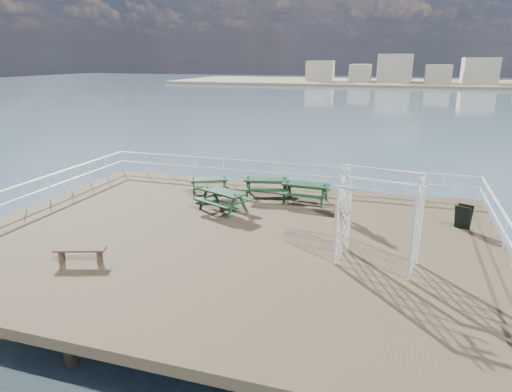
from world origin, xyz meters
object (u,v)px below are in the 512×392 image
object	(u,v)px
trellis_arbor	(378,223)
picnic_table_b	(266,184)
person	(344,199)
picnic_table_a	(209,183)
picnic_table_c	(306,189)
picnic_table_d	(223,196)
flat_bench_near	(80,252)

from	to	relation	value
trellis_arbor	picnic_table_b	bearing A→B (deg)	143.92
picnic_table_b	person	world-z (taller)	person
picnic_table_a	picnic_table_b	bearing A→B (deg)	-17.44
person	picnic_table_c	bearing A→B (deg)	95.70
picnic_table_d	flat_bench_near	xyz separation A→B (m)	(-2.31, -5.81, -0.27)
picnic_table_b	picnic_table_d	size ratio (longest dim) A/B	0.93
picnic_table_c	picnic_table_d	world-z (taller)	picnic_table_c
picnic_table_c	picnic_table_d	distance (m)	3.60
picnic_table_c	flat_bench_near	xyz separation A→B (m)	(-5.24, -7.89, -0.27)
picnic_table_b	picnic_table_d	bearing A→B (deg)	-127.17
picnic_table_a	picnic_table_c	bearing A→B (deg)	-24.63
flat_bench_near	person	size ratio (longest dim) A/B	0.97
picnic_table_b	person	distance (m)	4.12
picnic_table_d	picnic_table_a	bearing A→B (deg)	150.34
picnic_table_c	person	size ratio (longest dim) A/B	1.26
flat_bench_near	picnic_table_b	bearing A→B (deg)	48.86
picnic_table_b	picnic_table_c	bearing A→B (deg)	-21.11
picnic_table_d	trellis_arbor	world-z (taller)	trellis_arbor
trellis_arbor	person	size ratio (longest dim) A/B	1.83
picnic_table_b	person	size ratio (longest dim) A/B	1.38
picnic_table_b	picnic_table_c	size ratio (longest dim) A/B	1.10
trellis_arbor	person	distance (m)	3.96
picnic_table_b	trellis_arbor	distance (m)	7.58
picnic_table_a	picnic_table_d	world-z (taller)	picnic_table_d
picnic_table_a	picnic_table_d	xyz separation A→B (m)	(1.46, -1.99, 0.07)
picnic_table_c	picnic_table_b	bearing A→B (deg)	174.19
picnic_table_c	picnic_table_a	bearing A→B (deg)	-175.71
trellis_arbor	person	world-z (taller)	trellis_arbor
flat_bench_near	picnic_table_d	bearing A→B (deg)	49.81
picnic_table_a	trellis_arbor	xyz separation A→B (m)	(7.63, -5.21, 0.78)
picnic_table_d	trellis_arbor	distance (m)	6.99
picnic_table_d	person	bearing A→B (deg)	29.33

